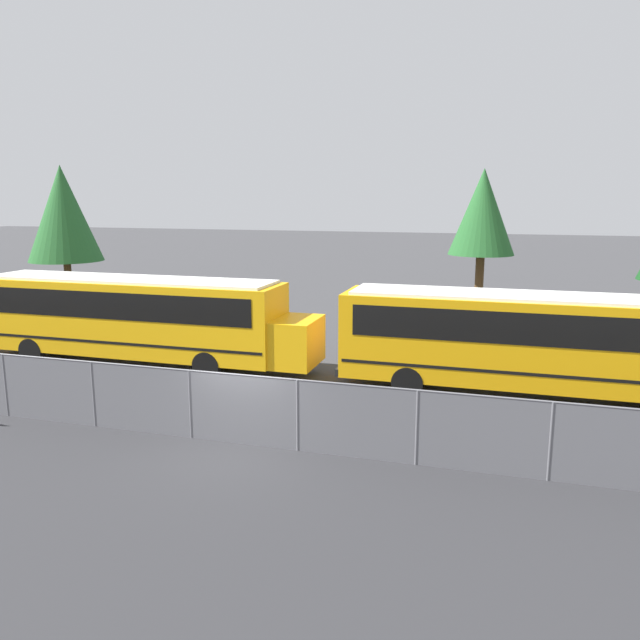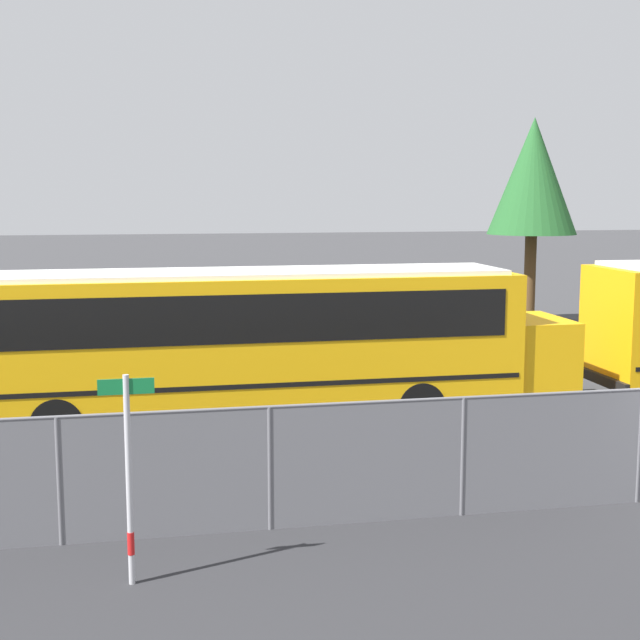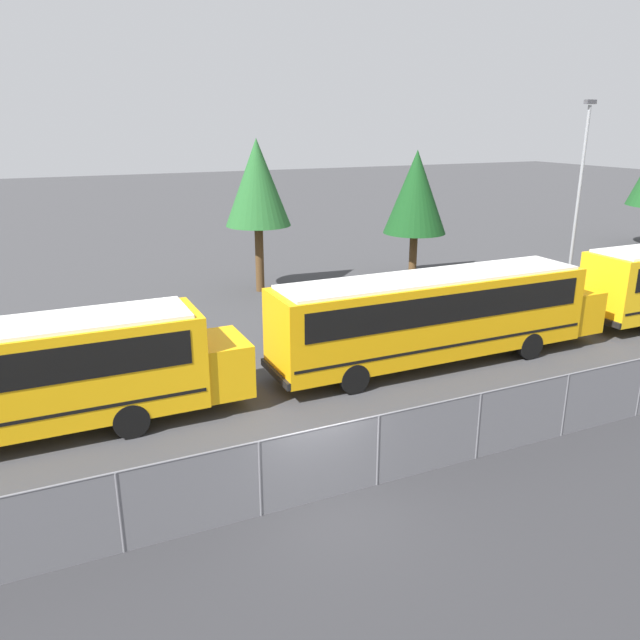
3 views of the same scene
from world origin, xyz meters
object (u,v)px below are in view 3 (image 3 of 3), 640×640
object	(u,v)px
light_pole	(579,193)
tree_2	(257,184)
school_bus_2	(439,311)
tree_3	(416,193)

from	to	relation	value
light_pole	tree_2	world-z (taller)	light_pole
school_bus_2	light_pole	distance (m)	13.31
school_bus_2	tree_3	bearing A→B (deg)	61.04
light_pole	tree_3	xyz separation A→B (m)	(-5.38, 6.38, -0.35)
tree_2	tree_3	world-z (taller)	tree_2
light_pole	tree_2	xyz separation A→B (m)	(-14.27, 7.28, 0.42)
light_pole	tree_3	size ratio (longest dim) A/B	1.34
school_bus_2	tree_2	world-z (taller)	tree_2
tree_3	tree_2	bearing A→B (deg)	174.21
school_bus_2	tree_2	xyz separation A→B (m)	(-2.45, 12.53, 3.58)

